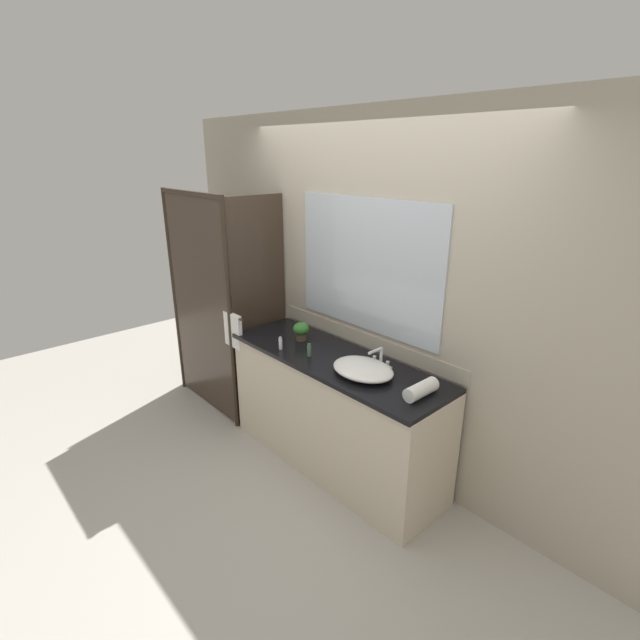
% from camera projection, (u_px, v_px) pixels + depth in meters
% --- Properties ---
extents(ground_plane, '(8.00, 8.00, 0.00)m').
position_uv_depth(ground_plane, '(333.00, 462.00, 3.66)').
color(ground_plane, '#B7B2A8').
extents(wall_back_with_mirror, '(4.40, 0.06, 2.60)m').
position_uv_depth(wall_back_with_mirror, '(368.00, 295.00, 3.44)').
color(wall_back_with_mirror, '#B2A893').
rests_on(wall_back_with_mirror, ground_plane).
extents(vanity_cabinet, '(1.80, 0.58, 0.90)m').
position_uv_depth(vanity_cabinet, '(334.00, 412.00, 3.51)').
color(vanity_cabinet, beige).
rests_on(vanity_cabinet, ground_plane).
extents(shower_enclosure, '(1.20, 0.59, 2.00)m').
position_uv_depth(shower_enclosure, '(218.00, 306.00, 4.08)').
color(shower_enclosure, '#2D2319').
rests_on(shower_enclosure, ground_plane).
extents(sink_basin, '(0.44, 0.34, 0.08)m').
position_uv_depth(sink_basin, '(363.00, 369.00, 3.09)').
color(sink_basin, white).
rests_on(sink_basin, vanity_cabinet).
extents(faucet, '(0.17, 0.15, 0.15)m').
position_uv_depth(faucet, '(380.00, 360.00, 3.20)').
color(faucet, silver).
rests_on(faucet, vanity_cabinet).
extents(potted_plant, '(0.13, 0.13, 0.15)m').
position_uv_depth(potted_plant, '(301.00, 330.00, 3.65)').
color(potted_plant, '#473828').
rests_on(potted_plant, vanity_cabinet).
extents(amenity_bottle_body_wash, '(0.03, 0.03, 0.10)m').
position_uv_depth(amenity_bottle_body_wash, '(309.00, 350.00, 3.37)').
color(amenity_bottle_body_wash, '#4C7056').
rests_on(amenity_bottle_body_wash, vanity_cabinet).
extents(amenity_bottle_conditioner, '(0.03, 0.03, 0.10)m').
position_uv_depth(amenity_bottle_conditioner, '(280.00, 343.00, 3.49)').
color(amenity_bottle_conditioner, silver).
rests_on(amenity_bottle_conditioner, vanity_cabinet).
extents(rolled_towel_near_edge, '(0.09, 0.25, 0.09)m').
position_uv_depth(rolled_towel_near_edge, '(421.00, 390.00, 2.81)').
color(rolled_towel_near_edge, white).
rests_on(rolled_towel_near_edge, vanity_cabinet).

